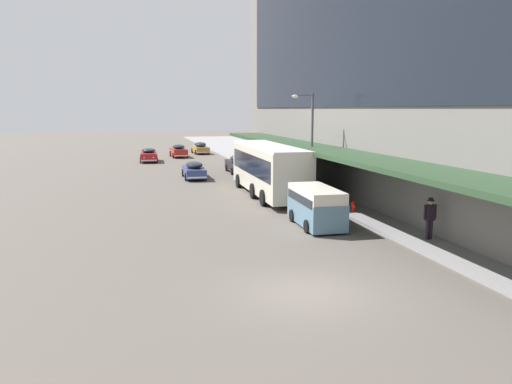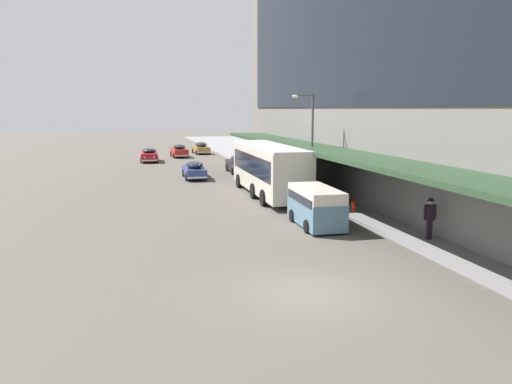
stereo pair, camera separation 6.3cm
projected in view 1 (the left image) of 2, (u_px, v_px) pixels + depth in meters
The scene contains 11 objects.
ground at pixel (307, 292), 16.06m from camera, with size 240.00×240.00×0.00m, color #59524A.
transit_bus_kerbside_front at pixel (268, 167), 33.78m from camera, with size 2.93×11.59×3.43m.
sedan_oncoming_rear at pixel (238, 164), 46.13m from camera, with size 1.95×4.76×1.69m.
sedan_trailing_mid at pixel (194, 170), 42.36m from camera, with size 1.87×4.80×1.47m.
sedan_lead_near at pixel (179, 151), 61.14m from camera, with size 1.95×4.62×1.58m.
sedan_lead_mid at pixel (149, 155), 55.80m from camera, with size 2.05×4.65×1.51m.
sedan_trailing_near at pixel (200, 148), 65.82m from camera, with size 2.02×4.56×1.55m.
vw_van at pixel (315, 204), 25.08m from camera, with size 2.02×4.61×1.96m.
pedestrian_at_kerb at pixel (430, 216), 21.87m from camera, with size 0.62×0.33×1.86m.
street_lamp at pixel (310, 137), 32.51m from camera, with size 1.50×0.28×6.67m.
fire_hydrant at pixel (353, 206), 27.77m from camera, with size 0.20×0.40×0.70m.
Camera 1 is at (-5.40, -14.42, 5.83)m, focal length 35.00 mm.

